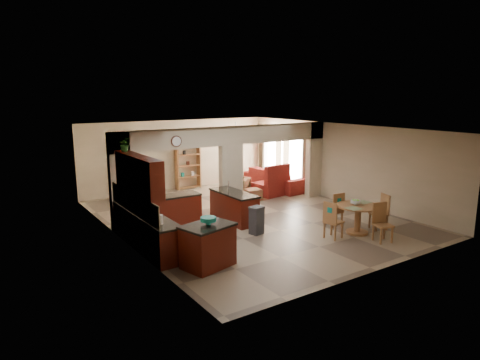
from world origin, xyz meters
TOP-DOWN VIEW (x-y plane):
  - floor at (0.00, 0.00)m, footprint 10.00×10.00m
  - ceiling at (0.00, 0.00)m, footprint 10.00×10.00m
  - wall_back at (0.00, 5.00)m, footprint 8.00×0.00m
  - wall_front at (0.00, -5.00)m, footprint 8.00×0.00m
  - wall_left at (-4.00, 0.00)m, footprint 0.00×10.00m
  - wall_right at (4.00, 0.00)m, footprint 0.00×10.00m
  - partition_left_pier at (-3.70, 1.00)m, footprint 0.60×0.25m
  - partition_center_pier at (0.00, 1.00)m, footprint 0.80×0.25m
  - partition_right_pier at (3.70, 1.00)m, footprint 0.60×0.25m
  - partition_header at (0.00, 1.00)m, footprint 8.00×0.25m
  - kitchen_counter at (-3.26, -0.25)m, footprint 2.52×3.29m
  - upper_cabinets at (-3.82, -0.80)m, footprint 0.35×2.40m
  - peninsula at (-0.60, -0.11)m, footprint 0.70×1.85m
  - wall_clock at (-2.00, 0.85)m, footprint 0.34×0.03m
  - rug at (1.20, 2.10)m, footprint 1.60×1.30m
  - fireplace at (-1.60, 4.83)m, footprint 1.60×0.35m
  - shelving_unit at (0.35, 4.82)m, footprint 1.00×0.32m
  - window_a at (3.97, 2.30)m, footprint 0.02×0.90m
  - window_b at (3.97, 4.00)m, footprint 0.02×0.90m
  - glazed_door at (3.97, 3.15)m, footprint 0.02×0.70m
  - drape_a_left at (3.93, 1.70)m, footprint 0.10×0.28m
  - drape_a_right at (3.93, 2.90)m, footprint 0.10×0.28m
  - drape_b_left at (3.93, 3.40)m, footprint 0.10×0.28m
  - drape_b_right at (3.93, 4.60)m, footprint 0.10×0.28m
  - ceiling_fan at (1.50, 3.00)m, footprint 1.00×1.00m
  - kitchen_island at (-2.99, -2.73)m, footprint 1.30×1.07m
  - teal_bowl at (-2.96, -2.71)m, footprint 0.35×0.35m
  - trash_can at (-0.74, -1.47)m, footprint 0.39×0.35m
  - dining_table at (1.63, -3.00)m, footprint 1.19×1.19m
  - fruit_bowl at (1.59, -2.93)m, footprint 0.28×0.28m
  - sofa at (3.30, 2.78)m, footprint 2.91×1.31m
  - chaise at (2.49, 2.06)m, footprint 1.32×1.13m
  - armchair at (1.28, 2.53)m, footprint 1.10×1.10m
  - ottoman at (1.42, 1.76)m, footprint 0.63×0.63m
  - plant at (-3.82, 0.07)m, footprint 0.38×0.34m
  - chair_north at (1.57, -2.23)m, footprint 0.45×0.45m
  - chair_east at (2.51, -3.10)m, footprint 0.53×0.53m
  - chair_south at (1.67, -3.76)m, footprint 0.52×0.52m
  - chair_west at (0.69, -2.93)m, footprint 0.49×0.49m

SIDE VIEW (x-z plane):
  - floor at x=0.00m, z-range 0.00..0.00m
  - rug at x=1.20m, z-range 0.00..0.01m
  - ottoman at x=1.42m, z-range 0.00..0.41m
  - chaise at x=2.49m, z-range 0.00..0.48m
  - trash_can at x=-0.74m, z-range 0.00..0.72m
  - armchair at x=1.28m, z-range 0.00..0.73m
  - sofa at x=3.30m, z-range 0.00..0.83m
  - peninsula at x=-0.60m, z-range 0.00..0.91m
  - kitchen_counter at x=-3.26m, z-range -0.27..1.20m
  - kitchen_island at x=-2.99m, z-range 0.00..0.98m
  - dining_table at x=1.63m, z-range 0.13..0.94m
  - chair_north at x=1.57m, z-range 0.04..1.07m
  - chair_east at x=2.51m, z-range 0.04..1.07m
  - chair_south at x=1.67m, z-range 0.04..1.07m
  - chair_west at x=0.69m, z-range 0.04..1.07m
  - fireplace at x=-1.60m, z-range 0.01..1.21m
  - fruit_bowl at x=1.59m, z-range 0.81..0.96m
  - shelving_unit at x=0.35m, z-range 0.00..1.80m
  - glazed_door at x=3.97m, z-range 0.00..2.10m
  - teal_bowl at x=-2.96m, z-range 0.98..1.15m
  - partition_center_pier at x=0.00m, z-range 0.00..2.20m
  - drape_a_left at x=3.93m, z-range 0.05..2.35m
  - drape_a_right at x=3.93m, z-range 0.05..2.35m
  - drape_b_left at x=3.93m, z-range 0.05..2.35m
  - drape_b_right at x=3.93m, z-range 0.05..2.35m
  - window_a at x=3.97m, z-range 0.25..2.15m
  - window_b at x=3.97m, z-range 0.25..2.15m
  - partition_left_pier at x=-3.70m, z-range 0.00..2.80m
  - partition_right_pier at x=3.70m, z-range 0.00..2.80m
  - wall_back at x=0.00m, z-range -2.60..5.40m
  - wall_front at x=0.00m, z-range -2.60..5.40m
  - wall_left at x=-4.00m, z-range -3.60..6.40m
  - wall_right at x=4.00m, z-range -3.60..6.40m
  - upper_cabinets at x=-3.82m, z-range 1.47..2.37m
  - wall_clock at x=-2.00m, z-range 2.28..2.62m
  - partition_header at x=0.00m, z-range 2.20..2.80m
  - plant at x=-3.82m, z-range 2.37..2.74m
  - ceiling_fan at x=1.50m, z-range 2.51..2.61m
  - ceiling at x=0.00m, z-range 2.80..2.80m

